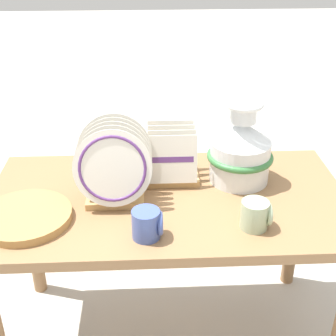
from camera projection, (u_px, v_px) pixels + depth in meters
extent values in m
plane|color=#B2ADA3|center=(168.00, 331.00, 1.88)|extent=(14.00, 14.00, 0.00)
cube|color=olive|center=(168.00, 201.00, 1.58)|extent=(1.21, 0.64, 0.03)
cylinder|color=olive|center=(32.00, 234.00, 1.94)|extent=(0.06, 0.06, 0.60)
cylinder|color=olive|center=(295.00, 226.00, 1.99)|extent=(0.06, 0.06, 0.60)
cylinder|color=silver|center=(240.00, 161.00, 1.64)|extent=(0.21, 0.21, 0.15)
cone|color=silver|center=(242.00, 132.00, 1.58)|extent=(0.21, 0.21, 0.07)
cylinder|color=silver|center=(244.00, 113.00, 1.55)|extent=(0.09, 0.09, 0.06)
torus|color=silver|center=(244.00, 104.00, 1.53)|extent=(0.13, 0.13, 0.02)
torus|color=#38753D|center=(240.00, 156.00, 1.63)|extent=(0.23, 0.23, 0.02)
cube|color=tan|center=(116.00, 195.00, 1.56)|extent=(0.19, 0.15, 0.02)
cylinder|color=tan|center=(97.00, 175.00, 1.58)|extent=(0.01, 0.01, 0.07)
cylinder|color=tan|center=(135.00, 174.00, 1.59)|extent=(0.01, 0.01, 0.07)
cylinder|color=silver|center=(112.00, 169.00, 1.44)|extent=(0.25, 0.07, 0.24)
torus|color=#5B3375|center=(112.00, 169.00, 1.43)|extent=(0.21, 0.06, 0.21)
cylinder|color=silver|center=(113.00, 164.00, 1.46)|extent=(0.25, 0.07, 0.24)
cylinder|color=silver|center=(114.00, 159.00, 1.49)|extent=(0.25, 0.07, 0.24)
cylinder|color=silver|center=(114.00, 155.00, 1.52)|extent=(0.25, 0.07, 0.24)
cylinder|color=silver|center=(115.00, 150.00, 1.55)|extent=(0.25, 0.07, 0.24)
cube|color=tan|center=(172.00, 175.00, 1.68)|extent=(0.19, 0.15, 0.02)
cylinder|color=tan|center=(153.00, 157.00, 1.70)|extent=(0.01, 0.01, 0.07)
cylinder|color=tan|center=(189.00, 156.00, 1.71)|extent=(0.01, 0.01, 0.07)
cube|color=silver|center=(173.00, 159.00, 1.58)|extent=(0.17, 0.05, 0.16)
cube|color=silver|center=(172.00, 154.00, 1.61)|extent=(0.17, 0.05, 0.16)
cube|color=silver|center=(171.00, 148.00, 1.65)|extent=(0.17, 0.05, 0.16)
cube|color=silver|center=(171.00, 143.00, 1.69)|extent=(0.17, 0.05, 0.16)
cube|color=#5B3375|center=(173.00, 160.00, 1.57)|extent=(0.14, 0.01, 0.02)
cylinder|color=#AD7F47|center=(26.00, 219.00, 1.45)|extent=(0.28, 0.28, 0.01)
cylinder|color=#AD7F47|center=(26.00, 217.00, 1.44)|extent=(0.28, 0.28, 0.01)
cylinder|color=#AD7F47|center=(25.00, 214.00, 1.44)|extent=(0.28, 0.28, 0.01)
cylinder|color=#42569E|center=(146.00, 224.00, 1.36)|extent=(0.08, 0.08, 0.09)
torus|color=#42569E|center=(160.00, 223.00, 1.36)|extent=(0.02, 0.07, 0.07)
cylinder|color=#9EB28E|center=(254.00, 215.00, 1.40)|extent=(0.08, 0.08, 0.09)
torus|color=#9EB28E|center=(268.00, 214.00, 1.40)|extent=(0.02, 0.07, 0.07)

